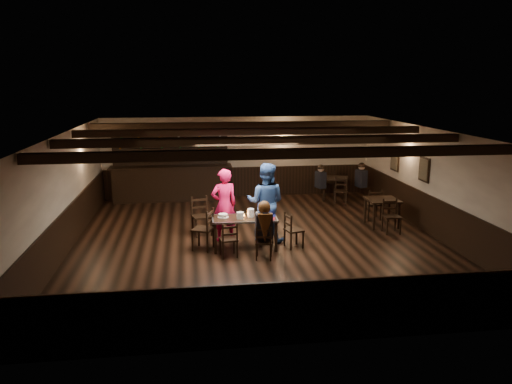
{
  "coord_description": "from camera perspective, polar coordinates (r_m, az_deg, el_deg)",
  "views": [
    {
      "loc": [
        -1.63,
        -11.67,
        3.87
      ],
      "look_at": [
        -0.03,
        0.2,
        1.19
      ],
      "focal_mm": 35.0,
      "sensor_mm": 36.0,
      "label": 1
    }
  ],
  "objects": [
    {
      "name": "bar_counter",
      "position": [
        16.7,
        -9.64,
        1.56
      ],
      "size": [
        3.96,
        0.7,
        2.2
      ],
      "color": "black",
      "rests_on": "ground"
    },
    {
      "name": "ground",
      "position": [
        12.4,
        0.25,
        -5.59
      ],
      "size": [
        10.0,
        10.0,
        0.0
      ],
      "primitive_type": "plane",
      "color": "black",
      "rests_on": "ground"
    },
    {
      "name": "chair_near_right",
      "position": [
        10.99,
        0.9,
        -5.52
      ],
      "size": [
        0.42,
        0.41,
        0.78
      ],
      "color": "black",
      "rests_on": "ground"
    },
    {
      "name": "drink_glass",
      "position": [
        11.76,
        0.12,
        -2.53
      ],
      "size": [
        0.06,
        0.06,
        0.1
      ],
      "primitive_type": "cylinder",
      "color": "silver",
      "rests_on": "dining_table"
    },
    {
      "name": "salt_shaker",
      "position": [
        11.58,
        0.23,
        -2.77
      ],
      "size": [
        0.04,
        0.04,
        0.1
      ],
      "primitive_type": "cylinder",
      "color": "silver",
      "rests_on": "dining_table"
    },
    {
      "name": "man_blue",
      "position": [
        12.14,
        1.12,
        -1.21
      ],
      "size": [
        1.14,
        1.02,
        1.95
      ],
      "primitive_type": "imported",
      "rotation": [
        0.0,
        0.0,
        2.79
      ],
      "color": "navy",
      "rests_on": "ground"
    },
    {
      "name": "tea_light",
      "position": [
        11.69,
        -1.37,
        -2.76
      ],
      "size": [
        0.05,
        0.05,
        0.06
      ],
      "color": "#A5A8AD",
      "rests_on": "dining_table"
    },
    {
      "name": "room_shell",
      "position": [
        12.01,
        0.27,
        2.41
      ],
      "size": [
        9.02,
        10.02,
        2.71
      ],
      "color": "beige",
      "rests_on": "ground"
    },
    {
      "name": "chair_near_left",
      "position": [
        11.14,
        -3.09,
        -5.2
      ],
      "size": [
        0.43,
        0.41,
        0.8
      ],
      "color": "black",
      "rests_on": "ground"
    },
    {
      "name": "chair_end_left",
      "position": [
        11.67,
        -5.71,
        -3.88
      ],
      "size": [
        0.58,
        0.59,
        0.98
      ],
      "color": "black",
      "rests_on": "ground"
    },
    {
      "name": "bg_patron_right",
      "position": [
        16.63,
        11.94,
        1.93
      ],
      "size": [
        0.33,
        0.44,
        0.81
      ],
      "color": "black",
      "rests_on": "ground"
    },
    {
      "name": "back_table_b",
      "position": [
        16.69,
        9.02,
        1.31
      ],
      "size": [
        1.05,
        1.05,
        0.75
      ],
      "color": "black",
      "rests_on": "ground"
    },
    {
      "name": "chair_end_right",
      "position": [
        11.79,
        4.04,
        -4.07
      ],
      "size": [
        0.46,
        0.48,
        0.85
      ],
      "color": "black",
      "rests_on": "ground"
    },
    {
      "name": "pepper_shaker",
      "position": [
        11.63,
        0.74,
        -2.7
      ],
      "size": [
        0.04,
        0.04,
        0.1
      ],
      "primitive_type": "cylinder",
      "color": "#A5A8AD",
      "rests_on": "dining_table"
    },
    {
      "name": "menu_red",
      "position": [
        11.57,
        1.34,
        -3.03
      ],
      "size": [
        0.38,
        0.31,
        0.0
      ],
      "primitive_type": "cube",
      "rotation": [
        0.0,
        0.0,
        -0.25
      ],
      "color": "maroon",
      "rests_on": "dining_table"
    },
    {
      "name": "bg_patron_left",
      "position": [
        16.29,
        7.4,
        1.79
      ],
      "size": [
        0.32,
        0.42,
        0.76
      ],
      "color": "black",
      "rests_on": "ground"
    },
    {
      "name": "seated_person",
      "position": [
        10.92,
        0.94,
        -3.39
      ],
      "size": [
        0.37,
        0.55,
        0.89
      ],
      "color": "black",
      "rests_on": "ground"
    },
    {
      "name": "cake",
      "position": [
        11.68,
        -3.8,
        -2.72
      ],
      "size": [
        0.26,
        0.26,
        0.09
      ],
      "color": "white",
      "rests_on": "dining_table"
    },
    {
      "name": "plate_stack_a",
      "position": [
        11.54,
        -1.82,
        -2.68
      ],
      "size": [
        0.17,
        0.17,
        0.16
      ],
      "primitive_type": "cylinder",
      "color": "white",
      "rests_on": "dining_table"
    },
    {
      "name": "back_table_a",
      "position": [
        13.92,
        14.23,
        -1.18
      ],
      "size": [
        0.83,
        0.83,
        0.75
      ],
      "color": "black",
      "rests_on": "ground"
    },
    {
      "name": "woman_pink",
      "position": [
        12.23,
        -3.67,
        -1.5
      ],
      "size": [
        0.74,
        0.58,
        1.8
      ],
      "primitive_type": "imported",
      "rotation": [
        0.0,
        0.0,
        3.4
      ],
      "color": "red",
      "rests_on": "ground"
    },
    {
      "name": "chair_far_pushed",
      "position": [
        12.85,
        -6.35,
        -2.35
      ],
      "size": [
        0.55,
        0.54,
        0.98
      ],
      "color": "black",
      "rests_on": "ground"
    },
    {
      "name": "dining_table",
      "position": [
        11.67,
        -1.32,
        -3.34
      ],
      "size": [
        1.53,
        0.79,
        0.75
      ],
      "color": "black",
      "rests_on": "ground"
    },
    {
      "name": "menu_blue",
      "position": [
        11.83,
        1.47,
        -2.67
      ],
      "size": [
        0.37,
        0.3,
        0.0
      ],
      "primitive_type": "cube",
      "rotation": [
        0.0,
        0.0,
        -0.3
      ],
      "color": "#0E134A",
      "rests_on": "dining_table"
    },
    {
      "name": "plate_stack_b",
      "position": [
        11.69,
        -0.6,
        -2.38
      ],
      "size": [
        0.16,
        0.16,
        0.19
      ],
      "primitive_type": "cylinder",
      "color": "white",
      "rests_on": "dining_table"
    }
  ]
}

